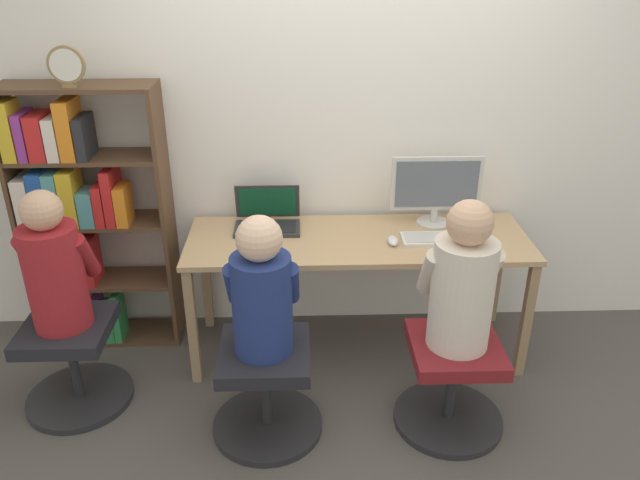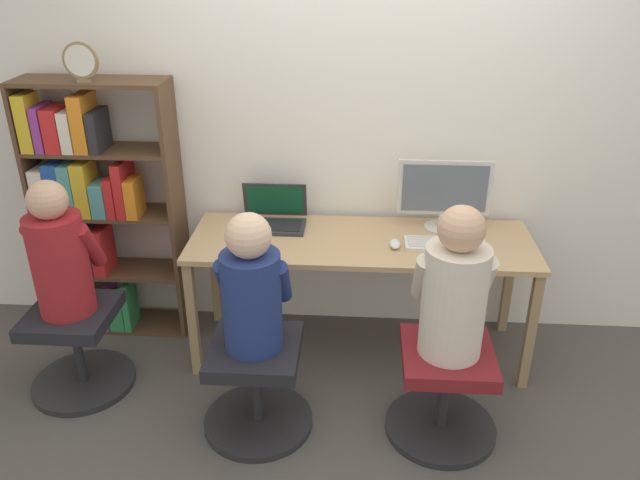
{
  "view_description": "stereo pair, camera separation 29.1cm",
  "coord_description": "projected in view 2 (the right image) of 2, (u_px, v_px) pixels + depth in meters",
  "views": [
    {
      "loc": [
        -0.32,
        -2.79,
        2.23
      ],
      "look_at": [
        -0.22,
        0.15,
        0.81
      ],
      "focal_mm": 35.0,
      "sensor_mm": 36.0,
      "label": 1
    },
    {
      "loc": [
        -0.02,
        -2.79,
        2.23
      ],
      "look_at": [
        -0.22,
        0.15,
        0.81
      ],
      "focal_mm": 35.0,
      "sensor_mm": 36.0,
      "label": 2
    }
  ],
  "objects": [
    {
      "name": "office_chair_right",
      "position": [
        257.0,
        384.0,
        3.08
      ],
      "size": [
        0.55,
        0.55,
        0.49
      ],
      "color": "#262628",
      "rests_on": "ground_plane"
    },
    {
      "name": "bookshelf",
      "position": [
        92.0,
        214.0,
        3.66
      ],
      "size": [
        0.84,
        0.29,
        1.55
      ],
      "color": "#513823",
      "rests_on": "ground_plane"
    },
    {
      "name": "desk_clock",
      "position": [
        81.0,
        61.0,
        3.21
      ],
      "size": [
        0.19,
        0.03,
        0.21
      ],
      "color": "olive",
      "rests_on": "bookshelf"
    },
    {
      "name": "desk",
      "position": [
        361.0,
        252.0,
        3.47
      ],
      "size": [
        1.9,
        0.64,
        0.74
      ],
      "color": "tan",
      "rests_on": "ground_plane"
    },
    {
      "name": "keyboard",
      "position": [
        445.0,
        244.0,
        3.36
      ],
      "size": [
        0.44,
        0.17,
        0.03
      ],
      "color": "silver",
      "rests_on": "desk"
    },
    {
      "name": "wall_back",
      "position": [
        365.0,
        121.0,
        3.54
      ],
      "size": [
        10.0,
        0.05,
        2.6
      ],
      "color": "white",
      "rests_on": "ground_plane"
    },
    {
      "name": "office_chair_side",
      "position": [
        77.0,
        346.0,
        3.36
      ],
      "size": [
        0.55,
        0.55,
        0.49
      ],
      "color": "#262628",
      "rests_on": "ground_plane"
    },
    {
      "name": "person_at_laptop",
      "position": [
        251.0,
        289.0,
        2.84
      ],
      "size": [
        0.34,
        0.31,
        0.68
      ],
      "color": "navy",
      "rests_on": "office_chair_right"
    },
    {
      "name": "person_near_shelf",
      "position": [
        59.0,
        255.0,
        3.12
      ],
      "size": [
        0.34,
        0.33,
        0.72
      ],
      "color": "maroon",
      "rests_on": "office_chair_side"
    },
    {
      "name": "person_at_monitor",
      "position": [
        455.0,
        289.0,
        2.8
      ],
      "size": [
        0.36,
        0.34,
        0.74
      ],
      "color": "beige",
      "rests_on": "office_chair_left"
    },
    {
      "name": "desktop_monitor",
      "position": [
        444.0,
        194.0,
        3.47
      ],
      "size": [
        0.52,
        0.19,
        0.41
      ],
      "color": "beige",
      "rests_on": "desk"
    },
    {
      "name": "ground_plane",
      "position": [
        357.0,
        383.0,
        3.47
      ],
      "size": [
        14.0,
        14.0,
        0.0
      ],
      "primitive_type": "plane",
      "color": "#4C4742"
    },
    {
      "name": "laptop",
      "position": [
        273.0,
        217.0,
        3.59
      ],
      "size": [
        0.37,
        0.26,
        0.23
      ],
      "color": "#2D2D30",
      "rests_on": "desk"
    },
    {
      "name": "computer_mouse_by_keyboard",
      "position": [
        395.0,
        244.0,
        3.35
      ],
      "size": [
        0.06,
        0.11,
        0.04
      ],
      "color": "silver",
      "rests_on": "desk"
    },
    {
      "name": "office_chair_left",
      "position": [
        444.0,
        389.0,
        3.04
      ],
      "size": [
        0.55,
        0.55,
        0.49
      ],
      "color": "#262628",
      "rests_on": "ground_plane"
    }
  ]
}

